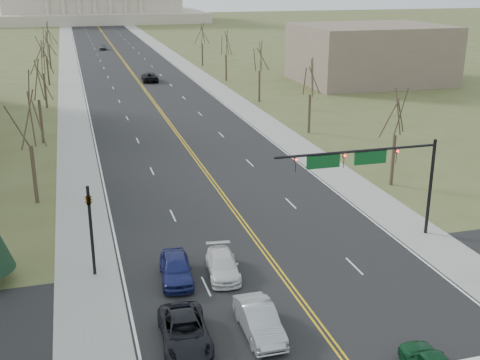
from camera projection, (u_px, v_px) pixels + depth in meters
road at (126, 65)px, 129.35m from camera, size 20.00×380.00×0.01m
cross_road at (306, 308)px, 34.61m from camera, size 120.00×14.00×0.01m
sidewalk_left at (69, 67)px, 126.25m from camera, size 4.00×380.00×0.03m
sidewalk_right at (181, 63)px, 132.44m from camera, size 4.00×380.00×0.03m
center_line at (126, 65)px, 129.35m from camera, size 0.42×380.00×0.01m
edge_line_left at (79, 66)px, 126.82m from camera, size 0.15×380.00×0.01m
edge_line_right at (171, 63)px, 131.88m from camera, size 0.15×380.00×0.01m
signal_mast at (369, 165)px, 41.51m from camera, size 12.12×0.44×7.20m
signal_left at (90, 221)px, 37.28m from camera, size 0.32×0.36×6.00m
tree_r_0 at (397, 115)px, 52.90m from camera, size 3.74×3.74×8.50m
tree_l_0 at (28, 122)px, 48.42m from camera, size 3.96×3.96×9.00m
tree_r_1 at (311, 79)px, 71.12m from camera, size 3.74×3.74×8.50m
tree_l_1 at (37, 82)px, 66.64m from camera, size 3.96×3.96×9.00m
tree_r_2 at (260, 58)px, 89.34m from camera, size 3.74×3.74×8.50m
tree_l_2 at (42, 59)px, 84.86m from camera, size 3.96×3.96×9.00m
tree_r_3 at (226, 44)px, 107.56m from camera, size 3.74×3.74×8.50m
tree_l_3 at (45, 45)px, 103.08m from camera, size 3.96×3.96×9.00m
tree_r_4 at (202, 34)px, 125.78m from camera, size 3.74×3.74×8.50m
tree_l_4 at (48, 34)px, 121.30m from camera, size 3.96×3.96×9.00m
bldg_right_mass at (370, 54)px, 107.09m from camera, size 25.00×20.00×10.00m
car_sb_inner_lead at (259, 321)px, 31.81m from camera, size 1.71×4.88×1.61m
car_sb_outer_lead at (185, 331)px, 30.97m from camera, size 2.70×5.38×1.46m
car_sb_inner_second at (223, 265)px, 38.19m from camera, size 2.41×4.85×1.35m
car_sb_outer_second at (176, 268)px, 37.46m from camera, size 2.35×4.93×1.63m
car_far_nb at (150, 77)px, 108.79m from camera, size 2.99×6.03×1.64m
car_far_sb at (103, 47)px, 155.25m from camera, size 2.00×4.35×1.45m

